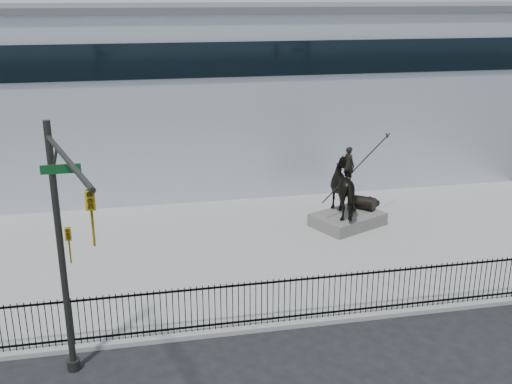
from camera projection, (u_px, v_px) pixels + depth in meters
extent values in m
plane|color=black|center=(319.00, 345.00, 17.72)|extent=(120.00, 120.00, 0.00)
cube|color=#9C9C99|center=(267.00, 249.00, 24.20)|extent=(30.00, 12.00, 0.15)
cube|color=#B5BAC5|center=(219.00, 90.00, 34.88)|extent=(44.00, 14.00, 9.00)
cube|color=black|center=(307.00, 315.00, 18.79)|extent=(22.00, 0.05, 0.05)
cube|color=black|center=(308.00, 279.00, 18.40)|extent=(22.00, 0.05, 0.05)
cube|color=black|center=(307.00, 298.00, 18.60)|extent=(22.00, 0.03, 1.50)
cube|color=#5C5A54|center=(348.00, 219.00, 26.34)|extent=(3.51, 3.06, 0.55)
imported|color=black|center=(349.00, 188.00, 25.88)|extent=(2.78, 2.94, 2.34)
imported|color=black|center=(349.00, 165.00, 25.49)|extent=(0.59, 0.68, 1.58)
cylinder|color=black|center=(355.00, 169.00, 25.80)|extent=(3.44, 1.62, 2.38)
cylinder|color=black|center=(74.00, 365.00, 16.52)|extent=(0.36, 0.36, 0.30)
cylinder|color=black|center=(61.00, 254.00, 15.46)|extent=(0.18, 0.18, 7.00)
cylinder|color=black|center=(66.00, 158.00, 12.62)|extent=(1.47, 4.84, 0.12)
imported|color=gold|center=(92.00, 219.00, 10.96)|extent=(0.18, 0.22, 1.10)
imported|color=gold|center=(69.00, 246.00, 15.44)|extent=(0.16, 0.20, 1.00)
cube|color=#0C3F19|center=(61.00, 169.00, 13.59)|extent=(0.90, 0.03, 0.22)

